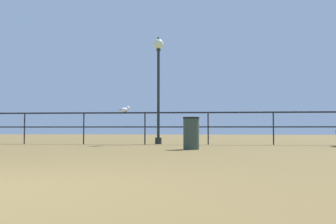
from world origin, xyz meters
TOP-DOWN VIEW (x-y plane):
  - pier_railing at (0.00, 9.39)m, footprint 21.30×0.05m
  - lamppost_center at (0.42, 9.69)m, footprint 0.35×0.35m
  - seagull_on_rail at (-0.69, 9.40)m, footprint 0.38×0.31m
  - trash_bin at (1.65, 6.51)m, footprint 0.42×0.42m

SIDE VIEW (x-z plane):
  - trash_bin at x=1.65m, z-range 0.00..0.83m
  - pier_railing at x=0.00m, z-range 0.26..1.35m
  - seagull_on_rail at x=-0.69m, z-range 1.08..1.29m
  - lamppost_center at x=0.42m, z-range 0.60..4.36m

